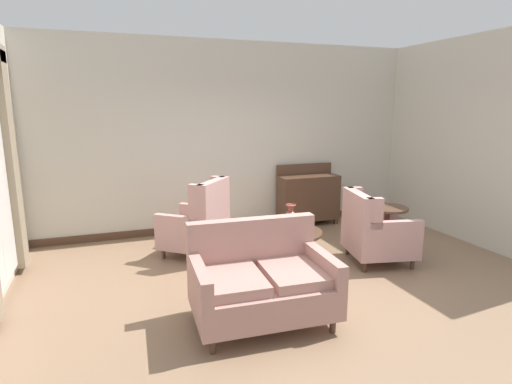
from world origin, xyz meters
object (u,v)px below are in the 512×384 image
Objects in this scene: armchair_near_window at (375,232)px; porcelain_vase at (291,219)px; armchair_back_corner at (199,224)px; settee at (261,282)px; sideboard at (308,197)px; side_table at (386,227)px; coffee_table at (287,237)px.

porcelain_vase is at bearing 90.45° from armchair_near_window.
settee is at bearing 44.73° from armchair_back_corner.
sideboard is at bearing 58.65° from settee.
sideboard is (-0.25, 1.92, 0.05)m from side_table.
settee is 1.29× the size of sideboard.
porcelain_vase is at bearing 172.43° from side_table.
armchair_back_corner reaches higher than settee.
armchair_back_corner is (-2.20, 1.07, 0.04)m from armchair_near_window.
armchair_near_window reaches higher than settee.
sideboard reaches higher than armchair_near_window.
armchair_back_corner is 1.03× the size of sideboard.
coffee_table is 0.83× the size of armchair_back_corner.
armchair_near_window is at bearing 103.49° from armchair_back_corner.
porcelain_vase is at bearing 57.31° from settee.
sideboard is (1.18, 1.73, 0.09)m from coffee_table.
side_table is (2.42, -1.02, -0.01)m from armchair_back_corner.
porcelain_vase is 1.50m from settee.
sideboard is (2.18, 0.90, 0.04)m from armchair_back_corner.
armchair_back_corner is (-1.04, 0.83, -0.19)m from porcelain_vase.
settee is 3.55m from sideboard.
porcelain_vase is 1.41m from side_table.
armchair_near_window reaches higher than coffee_table.
armchair_back_corner is at bearing 140.43° from coffee_table.
side_table is 1.93m from sideboard.
coffee_table is 1.44m from side_table.
side_table is 0.69× the size of sideboard.
sideboard reaches higher than settee.
settee reaches higher than coffee_table.
coffee_table is 1.30m from armchair_back_corner.
side_table is at bearing 106.74° from armchair_back_corner.
settee is at bearing -125.42° from porcelain_vase.
armchair_near_window is at bearing -89.41° from sideboard.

